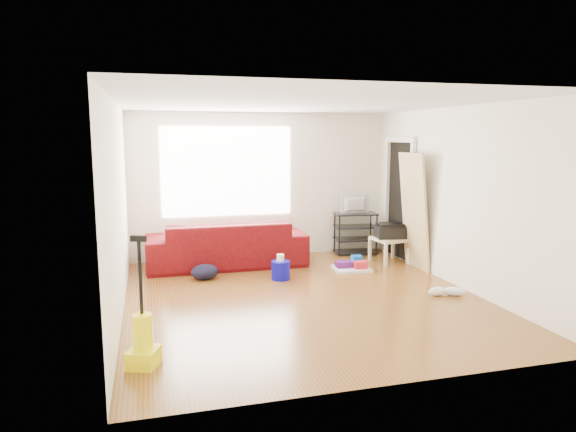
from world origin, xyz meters
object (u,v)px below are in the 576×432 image
object	(u,v)px
sofa	(227,265)
vacuum	(143,342)
tv_stand	(355,233)
cleaning_tray	(352,266)
bucket	(281,279)
backpack	(205,279)
side_table	(390,242)

from	to	relation	value
sofa	vacuum	world-z (taller)	vacuum
tv_stand	cleaning_tray	world-z (taller)	tv_stand
bucket	vacuum	world-z (taller)	vacuum
sofa	tv_stand	xyz separation A→B (m)	(2.37, 0.27, 0.38)
tv_stand	bucket	world-z (taller)	tv_stand
backpack	tv_stand	bearing A→B (deg)	6.36
sofa	side_table	bearing A→B (deg)	169.43
bucket	backpack	size ratio (longest dim) A/B	0.67
tv_stand	cleaning_tray	distance (m)	1.22
sofa	bucket	world-z (taller)	sofa
sofa	cleaning_tray	world-z (taller)	sofa
backpack	bucket	bearing A→B (deg)	-28.61
backpack	vacuum	world-z (taller)	vacuum
bucket	vacuum	distance (m)	3.14
side_table	vacuum	bearing A→B (deg)	-142.84
bucket	cleaning_tray	xyz separation A→B (m)	(1.23, 0.23, 0.06)
tv_stand	vacuum	size ratio (longest dim) A/B	0.65
sofa	vacuum	xyz separation A→B (m)	(-1.28, -3.49, 0.22)
sofa	cleaning_tray	xyz separation A→B (m)	(1.87, -0.80, 0.06)
cleaning_tray	backpack	xyz separation A→B (m)	(-2.31, 0.06, -0.06)
backpack	vacuum	size ratio (longest dim) A/B	0.34
tv_stand	side_table	distance (m)	0.82
sofa	cleaning_tray	distance (m)	2.04
side_table	vacuum	size ratio (longest dim) A/B	0.48
tv_stand	vacuum	bearing A→B (deg)	-127.03
tv_stand	vacuum	distance (m)	5.24
tv_stand	vacuum	xyz separation A→B (m)	(-3.65, -3.76, -0.15)
vacuum	sofa	bearing A→B (deg)	91.61
side_table	backpack	world-z (taller)	side_table
bucket	backpack	distance (m)	1.12
cleaning_tray	tv_stand	bearing A→B (deg)	65.34
side_table	vacuum	xyz separation A→B (m)	(-3.95, -2.99, -0.13)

